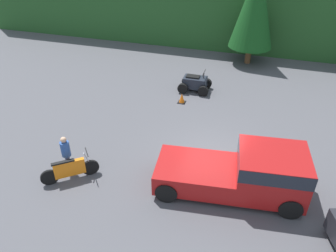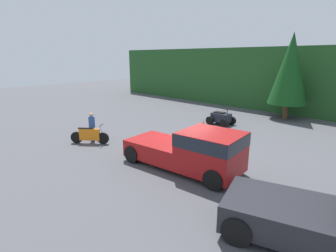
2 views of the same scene
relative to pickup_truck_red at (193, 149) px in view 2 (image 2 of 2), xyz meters
The scene contains 8 objects.
ground_plane 2.38m from the pickup_truck_red, 134.30° to the left, with size 80.00×80.00×0.00m, color #4C4C51.
hillside_backdrop 17.71m from the pickup_truck_red, 94.93° to the left, with size 44.00×6.00×5.68m.
tree_left 13.36m from the pickup_truck_red, 95.00° to the left, with size 2.93×2.93×6.65m.
pickup_truck_red is the anchor object (origin of this frame).
dirt_bike 6.70m from the pickup_truck_red, 168.88° to the right, with size 1.80×1.49×1.14m.
quad_atv 8.52m from the pickup_truck_red, 115.65° to the left, with size 1.82×1.28×1.22m.
rider_person 6.90m from the pickup_truck_red, behind, with size 0.50×0.50×1.71m.
traffic_cone 7.29m from the pickup_truck_red, 123.76° to the left, with size 0.42×0.42×0.55m.
Camera 2 is at (8.18, -9.84, 4.83)m, focal length 28.00 mm.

